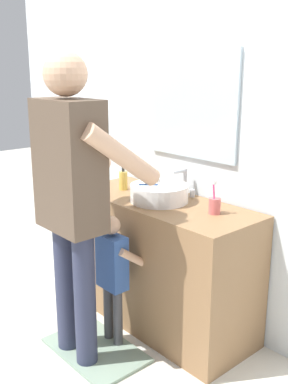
{
  "coord_description": "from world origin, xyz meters",
  "views": [
    {
      "loc": [
        2.04,
        -1.65,
        1.7
      ],
      "look_at": [
        0.0,
        0.15,
        0.95
      ],
      "focal_mm": 42.54,
      "sensor_mm": 36.0,
      "label": 1
    }
  ],
  "objects_px": {
    "soap_bottle": "(123,180)",
    "child_toddler": "(113,269)",
    "adult_parent": "(73,185)",
    "toothbrush_cup": "(215,205)"
  },
  "relations": [
    {
      "from": "soap_bottle",
      "to": "child_toddler",
      "type": "bearing_deg",
      "value": -45.89
    },
    {
      "from": "child_toddler",
      "to": "adult_parent",
      "type": "relative_size",
      "value": 0.48
    },
    {
      "from": "toothbrush_cup",
      "to": "child_toddler",
      "type": "distance_m",
      "value": 0.73
    },
    {
      "from": "child_toddler",
      "to": "adult_parent",
      "type": "height_order",
      "value": "adult_parent"
    },
    {
      "from": "soap_bottle",
      "to": "adult_parent",
      "type": "xyz_separation_m",
      "value": [
        0.34,
        -0.63,
        0.14
      ]
    },
    {
      "from": "toothbrush_cup",
      "to": "soap_bottle",
      "type": "distance_m",
      "value": 0.78
    },
    {
      "from": "soap_bottle",
      "to": "adult_parent",
      "type": "height_order",
      "value": "adult_parent"
    },
    {
      "from": "child_toddler",
      "to": "adult_parent",
      "type": "bearing_deg",
      "value": -99.73
    },
    {
      "from": "soap_bottle",
      "to": "child_toddler",
      "type": "relative_size",
      "value": 0.19
    },
    {
      "from": "toothbrush_cup",
      "to": "child_toddler",
      "type": "xyz_separation_m",
      "value": [
        -0.4,
        -0.45,
        -0.41
      ]
    }
  ]
}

